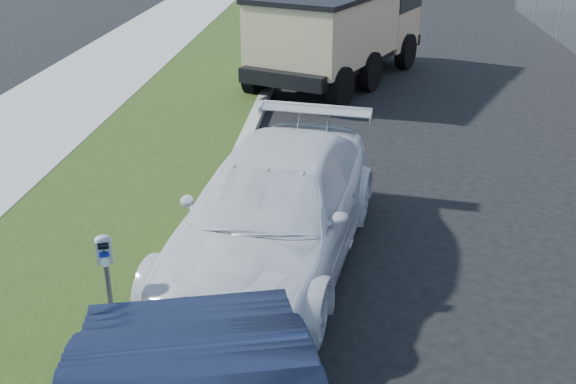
{
  "coord_description": "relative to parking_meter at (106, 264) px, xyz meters",
  "views": [
    {
      "loc": [
        -0.73,
        -6.57,
        4.4
      ],
      "look_at": [
        -1.4,
        1.0,
        1.0
      ],
      "focal_mm": 42.0,
      "sensor_mm": 36.0,
      "label": 1
    }
  ],
  "objects": [
    {
      "name": "ground",
      "position": [
        3.08,
        0.87,
        -0.97
      ],
      "size": [
        120.0,
        120.0,
        0.0
      ],
      "primitive_type": "plane",
      "color": "black",
      "rests_on": "ground"
    },
    {
      "name": "streetside",
      "position": [
        -2.49,
        2.87,
        -0.9
      ],
      "size": [
        6.12,
        50.0,
        0.15
      ],
      "color": "gray",
      "rests_on": "ground"
    },
    {
      "name": "parking_meter",
      "position": [
        0.0,
        0.0,
        0.0
      ],
      "size": [
        0.19,
        0.16,
        1.19
      ],
      "rotation": [
        0.0,
        0.0,
        0.34
      ],
      "color": "#3F4247",
      "rests_on": "ground"
    },
    {
      "name": "white_wagon",
      "position": [
        1.49,
        1.92,
        -0.24
      ],
      "size": [
        2.85,
        5.31,
        1.46
      ],
      "primitive_type": "imported",
      "rotation": [
        0.0,
        0.0,
        -0.17
      ],
      "color": "silver",
      "rests_on": "ground"
    },
    {
      "name": "dump_truck",
      "position": [
        2.22,
        11.41,
        0.37
      ],
      "size": [
        4.45,
        6.43,
        2.38
      ],
      "rotation": [
        0.0,
        0.0,
        -0.42
      ],
      "color": "black",
      "rests_on": "ground"
    }
  ]
}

